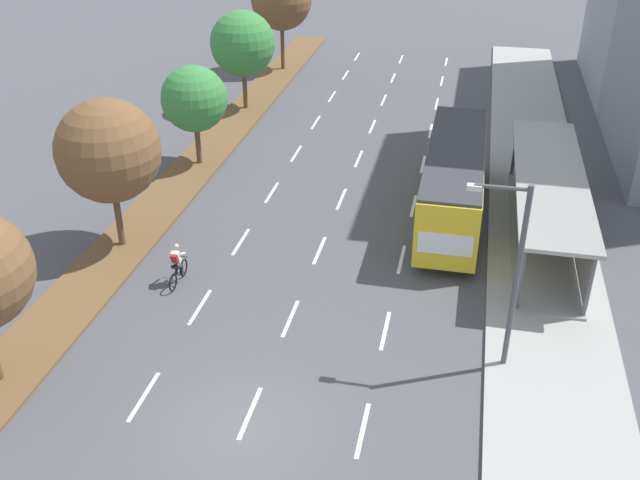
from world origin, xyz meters
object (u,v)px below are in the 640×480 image
(median_tree_fourth, at_px, (243,44))
(cyclist, at_px, (177,266))
(bus, at_px, (454,175))
(median_tree_third, at_px, (194,99))
(median_tree_second, at_px, (108,151))
(streetlight, at_px, (513,266))
(bus_shelter, at_px, (554,200))

(median_tree_fourth, bearing_deg, cyclist, -80.13)
(bus, height_order, median_tree_third, median_tree_third)
(median_tree_second, xyz_separation_m, streetlight, (15.77, -4.76, -0.50))
(bus, xyz_separation_m, cyclist, (-10.14, -7.99, -1.28))
(median_tree_second, xyz_separation_m, median_tree_third, (0.17, 8.96, -0.77))
(bus_shelter, xyz_separation_m, median_tree_second, (-17.89, -4.54, 2.53))
(bus, relative_size, median_tree_fourth, 1.86)
(bus, xyz_separation_m, median_tree_fourth, (-13.65, 12.16, 2.13))
(median_tree_second, bearing_deg, streetlight, -16.80)
(bus, bearing_deg, streetlight, -78.35)
(cyclist, distance_m, streetlight, 12.94)
(cyclist, height_order, median_tree_second, median_tree_second)
(bus, relative_size, median_tree_second, 1.76)
(cyclist, relative_size, median_tree_fourth, 0.30)
(median_tree_second, distance_m, median_tree_fourth, 17.92)
(bus_shelter, bearing_deg, bus, 164.16)
(cyclist, bearing_deg, bus_shelter, 25.19)
(median_tree_fourth, distance_m, streetlight, 27.65)
(bus_shelter, xyz_separation_m, bus, (-4.28, 1.21, 0.20))
(bus_shelter, relative_size, bus, 1.16)
(median_tree_third, relative_size, median_tree_fourth, 0.86)
(cyclist, bearing_deg, bus, 38.26)
(bus, xyz_separation_m, median_tree_second, (-13.60, -5.76, 2.33))
(median_tree_third, bearing_deg, bus, -13.41)
(median_tree_second, relative_size, streetlight, 0.98)
(cyclist, height_order, median_tree_fourth, median_tree_fourth)
(median_tree_second, distance_m, streetlight, 16.48)
(bus, relative_size, streetlight, 1.74)
(bus, bearing_deg, median_tree_third, 166.59)
(bus, distance_m, cyclist, 12.97)
(bus_shelter, distance_m, cyclist, 15.97)
(bus_shelter, bearing_deg, median_tree_third, 166.00)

